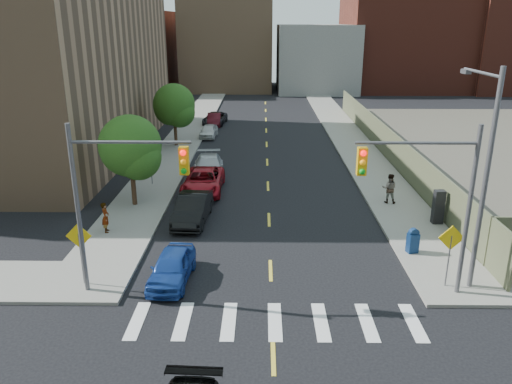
{
  "coord_description": "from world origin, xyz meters",
  "views": [
    {
      "loc": [
        -0.39,
        -11.86,
        10.51
      ],
      "look_at": [
        -0.71,
        12.93,
        2.0
      ],
      "focal_mm": 35.0,
      "sensor_mm": 36.0,
      "label": 1
    }
  ],
  "objects_px": {
    "parked_car_grey": "(215,118)",
    "pedestrian_east": "(389,188)",
    "parked_car_white": "(209,131)",
    "mailbox": "(413,241)",
    "parked_car_blue": "(172,267)",
    "pedestrian_west": "(106,217)",
    "parked_car_red": "(203,181)",
    "parked_car_black": "(193,209)",
    "parked_car_maroon": "(214,120)",
    "parked_car_silver": "(209,167)",
    "payphone": "(438,207)"
  },
  "relations": [
    {
      "from": "parked_car_silver",
      "to": "parked_car_grey",
      "type": "relative_size",
      "value": 1.1
    },
    {
      "from": "parked_car_blue",
      "to": "mailbox",
      "type": "relative_size",
      "value": 3.18
    },
    {
      "from": "parked_car_black",
      "to": "parked_car_white",
      "type": "relative_size",
      "value": 1.26
    },
    {
      "from": "parked_car_blue",
      "to": "parked_car_black",
      "type": "relative_size",
      "value": 0.85
    },
    {
      "from": "parked_car_silver",
      "to": "parked_car_red",
      "type": "bearing_deg",
      "value": -95.28
    },
    {
      "from": "parked_car_grey",
      "to": "payphone",
      "type": "distance_m",
      "value": 31.47
    },
    {
      "from": "parked_car_black",
      "to": "parked_car_maroon",
      "type": "bearing_deg",
      "value": 96.25
    },
    {
      "from": "parked_car_red",
      "to": "mailbox",
      "type": "distance_m",
      "value": 14.2
    },
    {
      "from": "mailbox",
      "to": "parked_car_white",
      "type": "bearing_deg",
      "value": 101.55
    },
    {
      "from": "parked_car_blue",
      "to": "payphone",
      "type": "height_order",
      "value": "payphone"
    },
    {
      "from": "parked_car_maroon",
      "to": "parked_car_grey",
      "type": "relative_size",
      "value": 0.85
    },
    {
      "from": "mailbox",
      "to": "pedestrian_west",
      "type": "height_order",
      "value": "pedestrian_west"
    },
    {
      "from": "parked_car_maroon",
      "to": "payphone",
      "type": "relative_size",
      "value": 2.12
    },
    {
      "from": "parked_car_black",
      "to": "parked_car_grey",
      "type": "xyz_separation_m",
      "value": [
        -1.3,
        27.48,
        -0.12
      ]
    },
    {
      "from": "parked_car_maroon",
      "to": "mailbox",
      "type": "bearing_deg",
      "value": -71.5
    },
    {
      "from": "parked_car_blue",
      "to": "pedestrian_west",
      "type": "distance_m",
      "value": 6.47
    },
    {
      "from": "parked_car_silver",
      "to": "payphone",
      "type": "relative_size",
      "value": 2.73
    },
    {
      "from": "parked_car_red",
      "to": "parked_car_blue",
      "type": "bearing_deg",
      "value": -89.5
    },
    {
      "from": "parked_car_blue",
      "to": "mailbox",
      "type": "bearing_deg",
      "value": 17.34
    },
    {
      "from": "parked_car_black",
      "to": "mailbox",
      "type": "distance_m",
      "value": 11.64
    },
    {
      "from": "parked_car_silver",
      "to": "pedestrian_east",
      "type": "bearing_deg",
      "value": -31.47
    },
    {
      "from": "parked_car_white",
      "to": "parked_car_grey",
      "type": "xyz_separation_m",
      "value": [
        0.0,
        6.39,
        0.02
      ]
    },
    {
      "from": "parked_car_red",
      "to": "pedestrian_east",
      "type": "distance_m",
      "value": 11.65
    },
    {
      "from": "parked_car_white",
      "to": "pedestrian_east",
      "type": "xyz_separation_m",
      "value": [
        12.72,
        -18.31,
        0.43
      ]
    },
    {
      "from": "payphone",
      "to": "pedestrian_west",
      "type": "height_order",
      "value": "payphone"
    },
    {
      "from": "pedestrian_east",
      "to": "parked_car_black",
      "type": "bearing_deg",
      "value": 27.57
    },
    {
      "from": "mailbox",
      "to": "payphone",
      "type": "xyz_separation_m",
      "value": [
        2.37,
        3.66,
        0.33
      ]
    },
    {
      "from": "pedestrian_west",
      "to": "pedestrian_east",
      "type": "xyz_separation_m",
      "value": [
        15.68,
        4.61,
        0.1
      ]
    },
    {
      "from": "parked_car_grey",
      "to": "payphone",
      "type": "relative_size",
      "value": 2.48
    },
    {
      "from": "parked_car_white",
      "to": "parked_car_grey",
      "type": "distance_m",
      "value": 6.39
    },
    {
      "from": "parked_car_grey",
      "to": "pedestrian_west",
      "type": "xyz_separation_m",
      "value": [
        -2.95,
        -29.31,
        0.31
      ]
    },
    {
      "from": "parked_car_white",
      "to": "mailbox",
      "type": "bearing_deg",
      "value": -60.6
    },
    {
      "from": "parked_car_blue",
      "to": "mailbox",
      "type": "distance_m",
      "value": 11.23
    },
    {
      "from": "parked_car_grey",
      "to": "pedestrian_east",
      "type": "distance_m",
      "value": 27.79
    },
    {
      "from": "parked_car_grey",
      "to": "payphone",
      "type": "xyz_separation_m",
      "value": [
        14.58,
        -27.88,
        0.44
      ]
    },
    {
      "from": "parked_car_blue",
      "to": "pedestrian_west",
      "type": "xyz_separation_m",
      "value": [
        -4.25,
        4.87,
        0.29
      ]
    },
    {
      "from": "parked_car_black",
      "to": "parked_car_maroon",
      "type": "height_order",
      "value": "parked_car_black"
    },
    {
      "from": "parked_car_white",
      "to": "payphone",
      "type": "bearing_deg",
      "value": -52.35
    },
    {
      "from": "parked_car_blue",
      "to": "mailbox",
      "type": "xyz_separation_m",
      "value": [
        10.91,
        2.64,
        0.08
      ]
    },
    {
      "from": "payphone",
      "to": "parked_car_white",
      "type": "bearing_deg",
      "value": 122.52
    },
    {
      "from": "parked_car_grey",
      "to": "pedestrian_east",
      "type": "height_order",
      "value": "pedestrian_east"
    },
    {
      "from": "pedestrian_west",
      "to": "parked_car_grey",
      "type": "bearing_deg",
      "value": -17.44
    },
    {
      "from": "parked_car_maroon",
      "to": "pedestrian_west",
      "type": "relative_size",
      "value": 2.44
    },
    {
      "from": "parked_car_maroon",
      "to": "parked_car_grey",
      "type": "height_order",
      "value": "parked_car_maroon"
    },
    {
      "from": "parked_car_maroon",
      "to": "parked_car_silver",
      "type": "bearing_deg",
      "value": -89.07
    },
    {
      "from": "parked_car_blue",
      "to": "parked_car_white",
      "type": "xyz_separation_m",
      "value": [
        -1.3,
        27.79,
        -0.04
      ]
    },
    {
      "from": "parked_car_blue",
      "to": "parked_car_white",
      "type": "distance_m",
      "value": 27.82
    },
    {
      "from": "parked_car_red",
      "to": "payphone",
      "type": "bearing_deg",
      "value": -21.75
    },
    {
      "from": "parked_car_white",
      "to": "pedestrian_east",
      "type": "relative_size",
      "value": 2.02
    },
    {
      "from": "pedestrian_east",
      "to": "pedestrian_west",
      "type": "bearing_deg",
      "value": 30.29
    }
  ]
}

